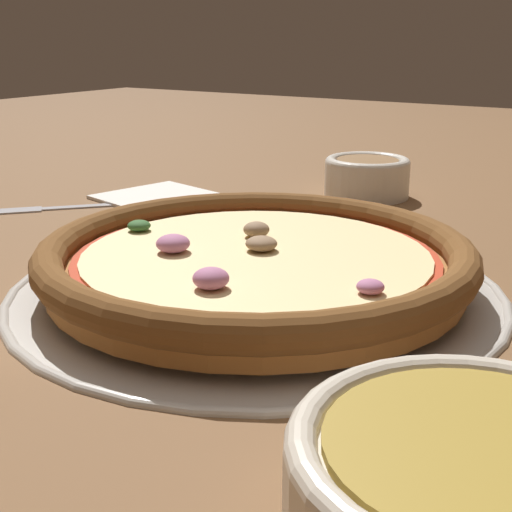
# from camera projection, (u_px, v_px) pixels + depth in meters

# --- Properties ---
(ground_plane) EXTENTS (3.00, 3.00, 0.00)m
(ground_plane) POSITION_uv_depth(u_px,v_px,m) (256.00, 291.00, 0.55)
(ground_plane) COLOR brown
(pizza_tray) EXTENTS (0.38, 0.38, 0.01)m
(pizza_tray) POSITION_uv_depth(u_px,v_px,m) (256.00, 287.00, 0.55)
(pizza_tray) COLOR #B7B2A8
(pizza_tray) RESTS_ON ground_plane
(pizza) EXTENTS (0.34, 0.34, 0.04)m
(pizza) POSITION_uv_depth(u_px,v_px,m) (256.00, 259.00, 0.55)
(pizza) COLOR #A86B33
(pizza) RESTS_ON pizza_tray
(bowl_near) EXTENTS (0.15, 0.15, 0.05)m
(bowl_near) POSITION_uv_depth(u_px,v_px,m) (481.00, 493.00, 0.27)
(bowl_near) COLOR beige
(bowl_near) RESTS_ON ground_plane
(bowl_far) EXTENTS (0.10, 0.10, 0.05)m
(bowl_far) POSITION_uv_depth(u_px,v_px,m) (367.00, 175.00, 0.86)
(bowl_far) COLOR silver
(bowl_far) RESTS_ON ground_plane
(napkin) EXTENTS (0.18, 0.16, 0.01)m
(napkin) POSITION_uv_depth(u_px,v_px,m) (168.00, 198.00, 0.84)
(napkin) COLOR white
(napkin) RESTS_ON ground_plane
(fork) EXTENTS (0.15, 0.16, 0.00)m
(fork) POSITION_uv_depth(u_px,v_px,m) (80.00, 206.00, 0.82)
(fork) COLOR #B7B7BC
(fork) RESTS_ON ground_plane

